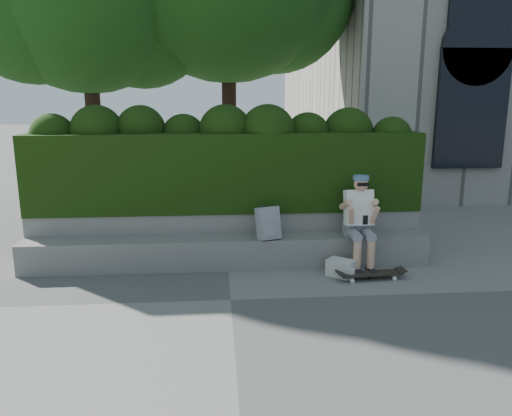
{
  "coord_description": "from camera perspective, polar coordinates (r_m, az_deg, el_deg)",
  "views": [
    {
      "loc": [
        -0.15,
        -5.85,
        2.51
      ],
      "look_at": [
        0.4,
        1.0,
        0.95
      ],
      "focal_mm": 35.0,
      "sensor_mm": 36.0,
      "label": 1
    }
  ],
  "objects": [
    {
      "name": "backpack_plaid",
      "position": [
        7.27,
        1.39,
        -1.74
      ],
      "size": [
        0.36,
        0.27,
        0.47
      ],
      "primitive_type": "cube",
      "rotation": [
        0.0,
        0.0,
        0.35
      ],
      "color": "#B1B1B6",
      "rests_on": "bench_ledge"
    },
    {
      "name": "planter_wall",
      "position": [
        7.87,
        -3.33,
        -2.97
      ],
      "size": [
        6.0,
        0.5,
        0.75
      ],
      "primitive_type": "cube",
      "color": "gray",
      "rests_on": "ground"
    },
    {
      "name": "person",
      "position": [
        7.43,
        11.73,
        -1.16
      ],
      "size": [
        0.4,
        0.76,
        1.38
      ],
      "color": "gray",
      "rests_on": "ground"
    },
    {
      "name": "backpack_ground",
      "position": [
        7.22,
        9.66,
        -6.75
      ],
      "size": [
        0.44,
        0.43,
        0.23
      ],
      "primitive_type": "cube",
      "rotation": [
        0.0,
        0.0,
        -0.7
      ],
      "color": "beige",
      "rests_on": "ground"
    },
    {
      "name": "skateboard",
      "position": [
        7.19,
        13.0,
        -7.35
      ],
      "size": [
        0.89,
        0.29,
        0.09
      ],
      "rotation": [
        0.0,
        0.0,
        0.08
      ],
      "color": "black",
      "rests_on": "ground"
    },
    {
      "name": "ground",
      "position": [
        6.37,
        -2.91,
        -10.44
      ],
      "size": [
        80.0,
        80.0,
        0.0
      ],
      "primitive_type": "plane",
      "color": "slate",
      "rests_on": "ground"
    },
    {
      "name": "bench_ledge",
      "position": [
        7.46,
        -3.23,
        -5.07
      ],
      "size": [
        6.0,
        0.45,
        0.45
      ],
      "primitive_type": "cube",
      "color": "gray",
      "rests_on": "ground"
    },
    {
      "name": "hedge",
      "position": [
        7.89,
        -3.46,
        4.31
      ],
      "size": [
        6.0,
        1.0,
        1.2
      ],
      "primitive_type": "cube",
      "color": "black",
      "rests_on": "planter_wall"
    }
  ]
}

